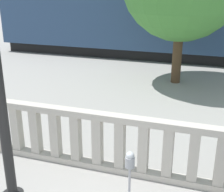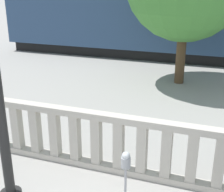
# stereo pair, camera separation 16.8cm
# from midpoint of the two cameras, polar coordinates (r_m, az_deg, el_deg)

# --- Properties ---
(balustrade) EXTENTS (15.53, 0.24, 1.33)m
(balustrade) POSITION_cam_midpoint_polar(r_m,az_deg,el_deg) (6.54, 4.09, -9.23)
(balustrade) COLOR #BCB5A8
(balustrade) RESTS_ON ground
(parking_meter) EXTENTS (0.15, 0.15, 1.39)m
(parking_meter) POSITION_cam_midpoint_polar(r_m,az_deg,el_deg) (5.06, 3.50, -13.07)
(parking_meter) COLOR #99999E
(parking_meter) RESTS_ON ground
(train_near) EXTENTS (22.17, 2.75, 4.24)m
(train_near) POSITION_cam_midpoint_polar(r_m,az_deg,el_deg) (16.78, 18.21, 12.49)
(train_near) COLOR black
(train_near) RESTS_ON ground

